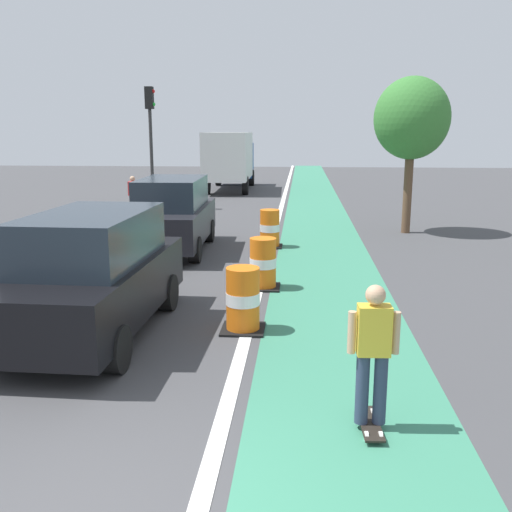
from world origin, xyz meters
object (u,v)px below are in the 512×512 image
Objects in this scene: pedestrian_waiting at (149,199)px; parked_suv_nearest at (94,274)px; traffic_barrel_mid at (263,264)px; traffic_light_corner at (151,126)px; delivery_truck_down_block at (230,157)px; traffic_barrel_front at (243,300)px; traffic_barrel_back at (270,229)px; parked_suv_second at (173,214)px; street_tree_sidewalk at (412,119)px; skateboarder_on_lane at (373,353)px; pedestrian_crossing at (133,195)px.

parked_suv_nearest is at bearing -79.20° from pedestrian_waiting.
traffic_light_corner reaches higher than traffic_barrel_mid.
traffic_barrel_front is at bearing -82.40° from delivery_truck_down_block.
parked_suv_nearest reaches higher than traffic_barrel_mid.
delivery_truck_down_block is (-3.15, 16.08, 1.31)m from traffic_barrel_back.
parked_suv_nearest is 1.00× the size of parked_suv_second.
traffic_light_corner is at bearing 114.43° from traffic_barrel_mid.
parked_suv_nearest reaches higher than traffic_barrel_front.
traffic_light_corner reaches higher than street_tree_sidewalk.
parked_suv_second is 6.86m from traffic_barrel_front.
traffic_barrel_mid is 8.91m from street_tree_sidewalk.
traffic_barrel_front is (-1.76, 3.13, -0.38)m from skateboarder_on_lane.
parked_suv_second is 0.61× the size of delivery_truck_down_block.
pedestrian_waiting reaches higher than traffic_barrel_back.
pedestrian_crossing is at bearing 114.02° from traffic_barrel_front.
traffic_light_corner is at bearing 101.18° from parked_suv_nearest.
traffic_barrel_back is 0.14× the size of delivery_truck_down_block.
parked_suv_nearest is at bearing -88.12° from parked_suv_second.
delivery_truck_down_block reaches higher than parked_suv_second.
traffic_barrel_front is 16.16m from traffic_light_corner.
parked_suv_second is 4.28× the size of traffic_barrel_mid.
traffic_barrel_mid is (0.16, 2.67, 0.00)m from traffic_barrel_front.
skateboarder_on_lane is at bearing -74.55° from traffic_barrel_mid.
skateboarder_on_lane is 3.61m from traffic_barrel_front.
traffic_barrel_mid is at bearing -65.57° from traffic_light_corner.
traffic_barrel_front is 23.43m from delivery_truck_down_block.
parked_suv_nearest is 4.26× the size of traffic_barrel_front.
traffic_barrel_back is 10.00m from traffic_light_corner.
delivery_truck_down_block is at bearing 119.39° from street_tree_sidewalk.
parked_suv_nearest is at bearing -76.16° from pedestrian_crossing.
parked_suv_nearest is at bearing -170.62° from traffic_barrel_front.
pedestrian_waiting is (-2.03, 5.07, -0.17)m from parked_suv_second.
traffic_barrel_front is 11.24m from street_tree_sidewalk.
parked_suv_nearest is 15.82m from traffic_light_corner.
skateboarder_on_lane is 1.55× the size of traffic_barrel_back.
traffic_light_corner is (-5.57, 12.27, 2.97)m from traffic_barrel_mid.
traffic_barrel_back is 0.21× the size of traffic_light_corner.
traffic_barrel_mid and traffic_barrel_back have the same top height.
skateboarder_on_lane is 1.05× the size of pedestrian_crossing.
street_tree_sidewalk is (6.80, 10.24, 2.63)m from parked_suv_nearest.
traffic_barrel_front is at bearing -65.98° from pedestrian_crossing.
traffic_barrel_mid is at bearing -80.99° from delivery_truck_down_block.
pedestrian_crossing is at bearing 115.13° from skateboarder_on_lane.
traffic_barrel_front is 1.00× the size of traffic_barrel_back.
skateboarder_on_lane is 1.05× the size of pedestrian_waiting.
delivery_truck_down_block is at bearing 101.08° from traffic_barrel_back.
street_tree_sidewalk is (4.37, 2.74, 3.14)m from traffic_barrel_back.
traffic_barrel_front is 7.11m from traffic_barrel_back.
parked_suv_nearest reaches higher than pedestrian_crossing.
traffic_barrel_mid is at bearing -52.89° from parked_suv_second.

